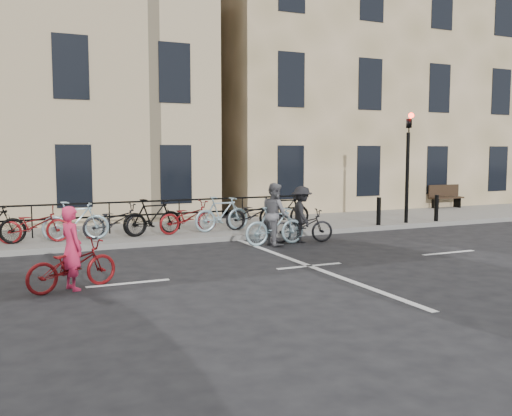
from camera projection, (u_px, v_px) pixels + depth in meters
name	position (u px, v px, depth m)	size (l,w,h in m)	color
ground	(309.00, 266.00, 12.61)	(120.00, 120.00, 0.00)	black
sidewalk	(85.00, 237.00, 16.39)	(46.00, 4.00, 0.15)	slate
building_east	(339.00, 76.00, 27.48)	(14.00, 10.00, 12.00)	#9C875E
traffic_light	(408.00, 154.00, 18.85)	(0.18, 0.30, 3.90)	black
bollard_east	(379.00, 211.00, 18.46)	(0.14, 0.14, 0.90)	black
bollard_west	(436.00, 208.00, 19.44)	(0.14, 0.14, 0.90)	black
bench	(445.00, 195.00, 24.07)	(1.60, 0.41, 0.97)	black
parked_bikes	(132.00, 219.00, 15.95)	(11.45, 1.23, 1.05)	black
cyclist_pink	(72.00, 261.00, 10.42)	(1.84, 1.15, 1.55)	maroon
cyclist_grey	(275.00, 220.00, 15.39)	(1.75, 0.83, 1.69)	#8FAFBB
cyclist_dark	(302.00, 220.00, 15.83)	(1.87, 1.13, 1.57)	black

